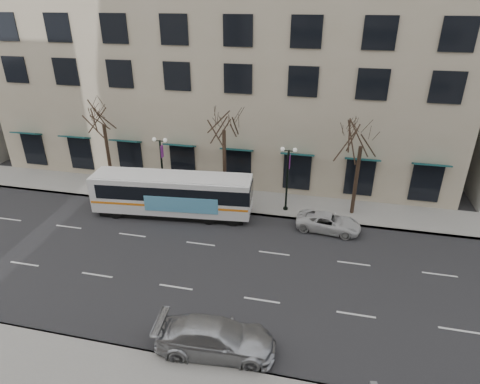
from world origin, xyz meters
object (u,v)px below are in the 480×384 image
(tree_far_left, at_px, (102,113))
(tree_far_right, at_px, (363,133))
(lamp_post_left, at_px, (162,165))
(tree_far_mid, at_px, (224,118))
(white_pickup, at_px, (328,222))
(lamp_post_right, at_px, (287,176))
(silver_car, at_px, (216,338))
(city_bus, at_px, (173,193))

(tree_far_left, xyz_separation_m, tree_far_right, (20.00, 0.00, -0.28))
(tree_far_left, height_order, lamp_post_left, tree_far_left)
(tree_far_mid, bearing_deg, tree_far_left, -180.00)
(tree_far_right, distance_m, white_pickup, 6.65)
(tree_far_right, bearing_deg, lamp_post_right, -173.15)
(lamp_post_left, relative_size, silver_car, 0.93)
(tree_far_left, relative_size, lamp_post_right, 1.60)
(city_bus, xyz_separation_m, white_pickup, (11.49, 0.22, -1.14))
(lamp_post_right, distance_m, silver_car, 14.63)
(tree_far_left, xyz_separation_m, white_pickup, (18.29, -2.77, -6.07))
(tree_far_left, distance_m, tree_far_right, 20.00)
(tree_far_right, distance_m, lamp_post_left, 15.40)
(silver_car, bearing_deg, city_bus, 24.15)
(tree_far_left, relative_size, white_pickup, 1.86)
(tree_far_left, xyz_separation_m, city_bus, (6.81, -3.00, -4.94))
(tree_far_right, distance_m, silver_car, 17.28)
(city_bus, bearing_deg, white_pickup, -4.58)
(tree_far_left, distance_m, white_pickup, 19.47)
(tree_far_mid, distance_m, silver_car, 16.57)
(tree_far_left, distance_m, tree_far_mid, 10.00)
(lamp_post_right, relative_size, white_pickup, 1.16)
(city_bus, height_order, white_pickup, city_bus)
(lamp_post_right, bearing_deg, silver_car, -95.91)
(silver_car, xyz_separation_m, white_pickup, (4.78, 12.23, -0.19))
(lamp_post_left, distance_m, silver_car, 16.86)
(lamp_post_right, xyz_separation_m, white_pickup, (3.29, -2.17, -2.32))
(tree_far_right, height_order, lamp_post_right, tree_far_right)
(city_bus, distance_m, white_pickup, 11.54)
(tree_far_mid, height_order, silver_car, tree_far_mid)
(lamp_post_right, xyz_separation_m, silver_car, (-1.49, -14.40, -2.13))
(lamp_post_left, bearing_deg, tree_far_right, 2.29)
(tree_far_mid, height_order, lamp_post_right, tree_far_mid)
(city_bus, xyz_separation_m, silver_car, (6.71, -12.00, -0.95))
(city_bus, height_order, silver_car, city_bus)
(lamp_post_right, xyz_separation_m, city_bus, (-8.20, -2.40, -1.18))
(tree_far_mid, distance_m, white_pickup, 10.77)
(tree_far_right, distance_m, city_bus, 14.31)
(tree_far_left, height_order, tree_far_right, tree_far_left)
(silver_car, distance_m, white_pickup, 13.13)
(tree_far_left, bearing_deg, city_bus, -23.75)
(tree_far_right, xyz_separation_m, lamp_post_left, (-14.99, -0.60, -3.48))
(lamp_post_left, height_order, city_bus, lamp_post_left)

